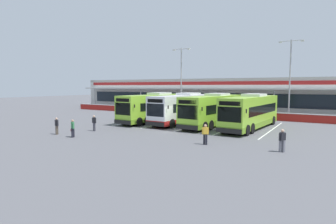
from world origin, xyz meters
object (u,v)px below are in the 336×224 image
coach_bus_leftmost (155,108)px  pedestrian_near_bin (57,125)px  coach_bus_left_centre (184,109)px  lamp_post_centre (290,74)px  pedestrian_with_handbag (73,128)px  coach_bus_centre (214,110)px  lamp_post_west (181,76)px  pedestrian_child (282,140)px  coach_bus_right_centre (251,112)px  pedestrian_in_dark_coat (94,123)px  pedestrian_approaching_bus (205,134)px

coach_bus_leftmost → pedestrian_near_bin: size_ratio=7.60×
coach_bus_left_centre → lamp_post_centre: 16.12m
coach_bus_leftmost → pedestrian_with_handbag: coach_bus_leftmost is taller
coach_bus_centre → lamp_post_west: (-10.31, 11.32, 4.50)m
lamp_post_west → coach_bus_left_centre: bearing=-60.3°
pedestrian_child → pedestrian_near_bin: 20.03m
coach_bus_right_centre → coach_bus_leftmost: bearing=-179.5°
coach_bus_leftmost → lamp_post_centre: size_ratio=1.12×
coach_bus_centre → lamp_post_centre: lamp_post_centre is taller
coach_bus_centre → lamp_post_centre: bearing=60.0°
pedestrian_child → lamp_post_centre: 22.35m
coach_bus_centre → pedestrian_with_handbag: (-8.21, -13.59, -0.93)m
pedestrian_with_handbag → lamp_post_west: size_ratio=0.15×
coach_bus_centre → pedestrian_near_bin: coach_bus_centre is taller
lamp_post_west → lamp_post_centre: (16.98, 0.21, 0.00)m
coach_bus_left_centre → pedestrian_in_dark_coat: 11.60m
pedestrian_in_dark_coat → pedestrian_with_handbag: bearing=-75.1°
coach_bus_right_centre → pedestrian_with_handbag: size_ratio=7.60×
pedestrian_with_handbag → pedestrian_in_dark_coat: (-0.95, 3.57, 0.02)m
pedestrian_in_dark_coat → pedestrian_approaching_bus: same height
pedestrian_near_bin → pedestrian_with_handbag: bearing=-5.9°
coach_bus_right_centre → pedestrian_in_dark_coat: bearing=-143.7°
coach_bus_centre → pedestrian_child: size_ratio=7.60×
coach_bus_right_centre → pedestrian_child: (4.69, -9.93, -0.91)m
pedestrian_with_handbag → pedestrian_in_dark_coat: 3.70m
pedestrian_in_dark_coat → pedestrian_approaching_bus: size_ratio=1.00×
coach_bus_right_centre → lamp_post_centre: (2.35, 11.63, 4.50)m
pedestrian_child → pedestrian_approaching_bus: same height
pedestrian_with_handbag → pedestrian_near_bin: size_ratio=1.00×
pedestrian_in_dark_coat → pedestrian_approaching_bus: bearing=-1.8°
coach_bus_left_centre → pedestrian_approaching_bus: size_ratio=7.60×
pedestrian_with_handbag → pedestrian_child: bearing=11.7°
coach_bus_right_centre → pedestrian_approaching_bus: coach_bus_right_centre is taller
coach_bus_leftmost → coach_bus_centre: 8.07m
coach_bus_leftmost → coach_bus_right_centre: (12.38, 0.12, 0.00)m
lamp_post_centre → coach_bus_centre: bearing=-120.0°
lamp_post_centre → lamp_post_west: bearing=-179.3°
coach_bus_left_centre → lamp_post_centre: (10.71, 11.18, 4.50)m
coach_bus_right_centre → pedestrian_near_bin: size_ratio=7.60×
pedestrian_in_dark_coat → lamp_post_west: lamp_post_west is taller
pedestrian_child → lamp_post_centre: bearing=96.2°
pedestrian_in_dark_coat → pedestrian_near_bin: (-1.59, -3.31, 0.00)m
pedestrian_approaching_bus → coach_bus_left_centre: bearing=124.5°
coach_bus_right_centre → pedestrian_child: coach_bus_right_centre is taller
coach_bus_left_centre → pedestrian_near_bin: bearing=-116.1°
pedestrian_near_bin → pedestrian_in_dark_coat: bearing=64.3°
pedestrian_near_bin → lamp_post_west: lamp_post_west is taller
coach_bus_centre → coach_bus_leftmost: bearing=-178.5°
pedestrian_in_dark_coat → pedestrian_child: bearing=-0.0°
coach_bus_leftmost → pedestrian_approaching_bus: coach_bus_leftmost is taller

